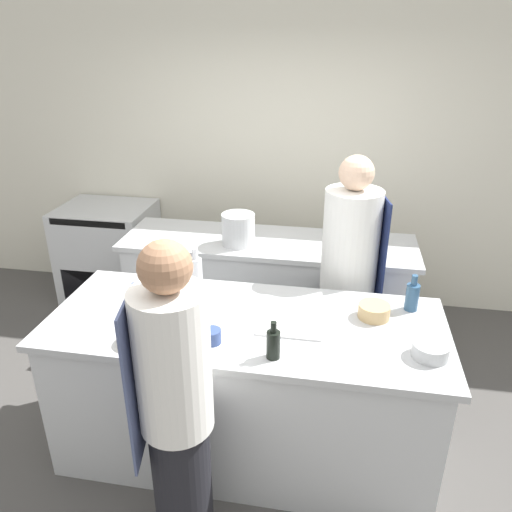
{
  "coord_description": "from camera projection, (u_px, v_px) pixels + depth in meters",
  "views": [
    {
      "loc": [
        0.49,
        -2.4,
        2.44
      ],
      "look_at": [
        0.0,
        0.35,
        1.18
      ],
      "focal_mm": 35.0,
      "sensor_mm": 36.0,
      "label": 1
    }
  ],
  "objects": [
    {
      "name": "bowl_prep_small",
      "position": [
        430.0,
        350.0,
        2.52
      ],
      "size": [
        0.18,
        0.18,
        0.08
      ],
      "color": "#B7BABC",
      "rests_on": "prep_counter"
    },
    {
      "name": "bottle_wine",
      "position": [
        196.0,
        271.0,
        3.21
      ],
      "size": [
        0.08,
        0.08,
        0.26
      ],
      "color": "silver",
      "rests_on": "prep_counter"
    },
    {
      "name": "wall_back",
      "position": [
        290.0,
        156.0,
        4.57
      ],
      "size": [
        8.0,
        0.06,
        2.8
      ],
      "color": "silver",
      "rests_on": "ground_plane"
    },
    {
      "name": "oven_range",
      "position": [
        110.0,
        253.0,
        4.87
      ],
      "size": [
        0.85,
        0.69,
        0.94
      ],
      "color": "silver",
      "rests_on": "ground_plane"
    },
    {
      "name": "prep_counter",
      "position": [
        246.0,
        386.0,
        3.04
      ],
      "size": [
        2.28,
        0.93,
        0.93
      ],
      "color": "silver",
      "rests_on": "ground_plane"
    },
    {
      "name": "ground_plane",
      "position": [
        246.0,
        444.0,
        3.24
      ],
      "size": [
        16.0,
        16.0,
        0.0
      ],
      "primitive_type": "plane",
      "color": "#4C4947"
    },
    {
      "name": "bowl_mixing_large",
      "position": [
        138.0,
        337.0,
        2.64
      ],
      "size": [
        0.18,
        0.18,
        0.07
      ],
      "color": "tan",
      "rests_on": "prep_counter"
    },
    {
      "name": "bottle_olive_oil",
      "position": [
        412.0,
        296.0,
        2.93
      ],
      "size": [
        0.08,
        0.08,
        0.23
      ],
      "color": "#2D5175",
      "rests_on": "prep_counter"
    },
    {
      "name": "stockpot",
      "position": [
        238.0,
        229.0,
        3.83
      ],
      "size": [
        0.25,
        0.25,
        0.24
      ],
      "color": "silver",
      "rests_on": "pass_counter"
    },
    {
      "name": "cutting_board",
      "position": [
        290.0,
        327.0,
        2.78
      ],
      "size": [
        0.36,
        0.23,
        0.01
      ],
      "color": "white",
      "rests_on": "prep_counter"
    },
    {
      "name": "chef_at_prep_near",
      "position": [
        176.0,
        410.0,
        2.28
      ],
      "size": [
        0.38,
        0.36,
        1.7
      ],
      "rotation": [
        0.0,
        0.0,
        1.76
      ],
      "color": "black",
      "rests_on": "ground_plane"
    },
    {
      "name": "pass_counter",
      "position": [
        268.0,
        292.0,
        4.14
      ],
      "size": [
        2.32,
        0.68,
        0.93
      ],
      "color": "silver",
      "rests_on": "ground_plane"
    },
    {
      "name": "bottle_vinegar",
      "position": [
        273.0,
        344.0,
        2.5
      ],
      "size": [
        0.07,
        0.07,
        0.21
      ],
      "color": "black",
      "rests_on": "prep_counter"
    },
    {
      "name": "chef_at_stove",
      "position": [
        348.0,
        280.0,
        3.47
      ],
      "size": [
        0.42,
        0.41,
        1.74
      ],
      "rotation": [
        0.0,
        0.0,
        -1.39
      ],
      "color": "black",
      "rests_on": "ground_plane"
    },
    {
      "name": "cup",
      "position": [
        212.0,
        336.0,
        2.64
      ],
      "size": [
        0.1,
        0.1,
        0.08
      ],
      "color": "#33477F",
      "rests_on": "prep_counter"
    },
    {
      "name": "bowl_ceramic_blue",
      "position": [
        374.0,
        311.0,
        2.87
      ],
      "size": [
        0.18,
        0.18,
        0.08
      ],
      "color": "tan",
      "rests_on": "prep_counter"
    }
  ]
}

